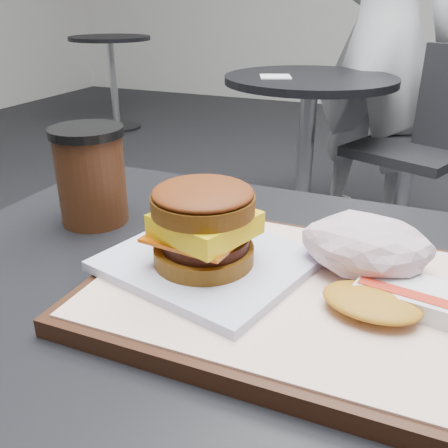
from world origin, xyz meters
TOP-DOWN VIEW (x-y plane):
  - customer_table at (0.00, 0.00)m, footprint 0.80×0.60m
  - serving_tray at (0.04, -0.00)m, footprint 0.38×0.28m
  - breakfast_sandwich at (-0.05, -0.01)m, footprint 0.23×0.21m
  - hash_brown at (0.13, -0.00)m, footprint 0.13×0.10m
  - crumpled_wrapper at (0.10, 0.05)m, footprint 0.13×0.10m
  - coffee_cup at (-0.25, 0.09)m, footprint 0.09×0.09m
  - neighbor_table at (-0.35, 1.65)m, footprint 0.70×0.70m
  - napkin at (-0.47, 1.56)m, footprint 0.16×0.16m
  - neighbor_chair at (0.13, 1.74)m, footprint 0.65×0.55m
  - patron at (-0.13, 2.06)m, footprint 0.74×0.61m
  - bg_table_mid at (-2.40, 3.20)m, footprint 0.66×0.66m

SIDE VIEW (x-z plane):
  - neighbor_chair at x=0.13m, z-range 0.07..0.95m
  - neighbor_table at x=-0.35m, z-range 0.18..0.93m
  - bg_table_mid at x=-2.40m, z-range 0.19..0.94m
  - customer_table at x=0.00m, z-range 0.20..0.97m
  - napkin at x=-0.47m, z-range 0.75..0.75m
  - serving_tray at x=0.04m, z-range 0.77..0.79m
  - hash_brown at x=0.13m, z-range 0.79..0.81m
  - crumpled_wrapper at x=0.10m, z-range 0.79..0.85m
  - breakfast_sandwich at x=-0.05m, z-range 0.78..0.88m
  - coffee_cup at x=-0.25m, z-range 0.77..0.90m
  - patron at x=-0.13m, z-range 0.00..1.75m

